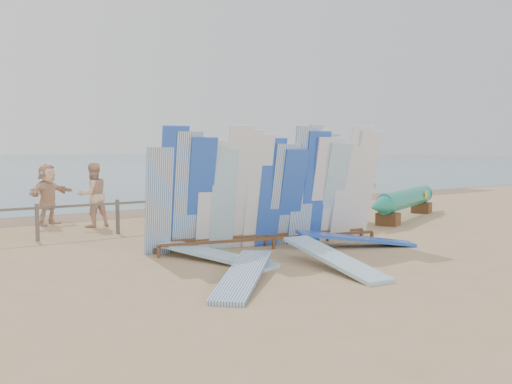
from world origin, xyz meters
TOP-DOWN VIEW (x-y plane):
  - ground at (0.00, 0.00)m, footprint 160.00×160.00m
  - wet_sand_strip at (0.00, 7.20)m, footprint 40.00×2.60m
  - fence at (0.00, 3.00)m, footprint 12.08×0.08m
  - main_surfboard_rack at (0.10, -0.90)m, footprint 5.49×1.90m
  - side_surfboard_rack at (4.00, 1.94)m, footprint 2.63×1.19m
  - outrigger_canoe at (6.70, 0.78)m, footprint 6.34×3.21m
  - vendor_table at (3.04, 0.22)m, footprint 0.81×0.60m
  - flat_board_e at (-2.18, -3.29)m, footprint 2.29×2.32m
  - flat_board_b at (-0.21, -3.33)m, footprint 0.87×2.73m
  - flat_board_a at (-1.65, -1.49)m, footprint 1.43×2.73m
  - flat_board_d at (1.76, -1.93)m, footprint 2.67×1.65m
  - beach_chair_left at (-0.33, 3.90)m, footprint 0.57×0.59m
  - beach_chair_right at (0.28, 3.72)m, footprint 0.63×0.65m
  - stroller at (1.03, 3.87)m, footprint 0.78×0.93m
  - beachgoer_6 at (2.66, 4.92)m, footprint 0.46×0.83m
  - beachgoer_extra_0 at (9.33, 5.30)m, footprint 0.97×1.32m
  - beachgoer_3 at (0.36, 4.94)m, footprint 0.56×1.20m
  - beachgoer_2 at (-2.13, 4.60)m, footprint 0.95×0.57m
  - beachgoer_9 at (6.91, 5.23)m, footprint 0.43×1.03m
  - beachgoer_7 at (3.01, 5.32)m, footprint 0.34×0.61m
  - beachgoer_11 at (-3.07, 5.79)m, footprint 1.68×1.38m

SIDE VIEW (x-z plane):
  - ground at x=0.00m, z-range 0.00..0.00m
  - wet_sand_strip at x=0.00m, z-range -0.01..0.01m
  - flat_board_e at x=-2.18m, z-range -0.15..0.15m
  - flat_board_b at x=-0.21m, z-range -0.21..0.21m
  - flat_board_a at x=-1.65m, z-range -0.13..0.13m
  - flat_board_d at x=1.76m, z-range -0.19..0.19m
  - beach_chair_left at x=-0.33m, z-range -0.16..0.63m
  - beach_chair_right at x=0.28m, z-range -0.18..0.69m
  - vendor_table at x=3.04m, z-range -0.17..0.86m
  - stroller at x=1.03m, z-range -0.11..0.99m
  - outrigger_canoe at x=6.70m, z-range 0.13..1.08m
  - fence at x=0.00m, z-range 0.18..1.08m
  - beachgoer_9 at x=6.91m, z-range 0.00..1.59m
  - beachgoer_6 at x=2.66m, z-range 0.00..1.64m
  - beachgoer_7 at x=3.01m, z-range 0.00..1.68m
  - beachgoer_11 at x=-3.07m, z-range 0.00..1.79m
  - beachgoer_3 at x=0.36m, z-range 0.00..1.81m
  - beachgoer_2 at x=-2.13m, z-range 0.00..1.83m
  - beachgoer_extra_0 at x=9.33m, z-range 0.00..1.89m
  - main_surfboard_rack at x=0.10m, z-range -0.15..2.62m
  - side_surfboard_rack at x=4.00m, z-range -0.15..2.77m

